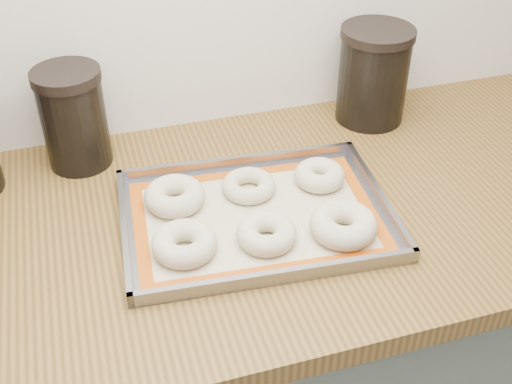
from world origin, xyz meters
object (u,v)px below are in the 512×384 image
object	(u,v)px
bagel_front_mid	(267,234)
bagel_back_right	(320,175)
canister_right	(373,75)
baking_tray	(256,216)
bagel_front_right	(343,225)
bagel_front_left	(184,244)
bagel_back_left	(175,196)
bagel_back_mid	(249,186)
canister_mid	(74,118)

from	to	relation	value
bagel_front_mid	bagel_back_right	distance (m)	0.19
canister_right	baking_tray	bearing A→B (deg)	-141.79
bagel_front_right	bagel_back_right	size ratio (longest dim) A/B	1.21
baking_tray	bagel_back_right	size ratio (longest dim) A/B	5.19
bagel_front_left	bagel_front_right	world-z (taller)	bagel_front_right
baking_tray	bagel_back_left	world-z (taller)	bagel_back_left
bagel_back_right	bagel_front_left	bearing A→B (deg)	-157.55
bagel_front_mid	canister_right	world-z (taller)	canister_right
bagel_front_left	bagel_back_right	size ratio (longest dim) A/B	1.14
bagel_back_left	bagel_back_mid	distance (m)	0.14
bagel_back_mid	canister_right	bearing A→B (deg)	30.29
bagel_front_mid	bagel_back_right	world-z (taller)	same
bagel_back_left	canister_mid	xyz separation A→B (m)	(-0.15, 0.20, 0.07)
bagel_front_left	bagel_front_mid	bearing A→B (deg)	-6.00
bagel_front_left	bagel_front_right	bearing A→B (deg)	-7.16
bagel_back_mid	canister_mid	distance (m)	0.36
bagel_front_right	bagel_front_left	bearing A→B (deg)	172.84
canister_mid	canister_right	distance (m)	0.61
bagel_front_right	bagel_back_left	distance (m)	0.30
bagel_front_left	bagel_front_mid	distance (m)	0.14
bagel_back_mid	canister_mid	xyz separation A→B (m)	(-0.28, 0.20, 0.08)
bagel_back_mid	canister_mid	bearing A→B (deg)	144.92
bagel_back_mid	canister_right	world-z (taller)	canister_right
canister_mid	canister_right	world-z (taller)	canister_right
canister_mid	canister_right	bearing A→B (deg)	-0.71
bagel_back_right	canister_right	xyz separation A→B (m)	(0.19, 0.20, 0.08)
canister_right	bagel_front_mid	bearing A→B (deg)	-135.63
bagel_front_left	baking_tray	bearing A→B (deg)	20.94
bagel_back_left	bagel_back_right	world-z (taller)	bagel_back_left
canister_right	bagel_back_right	bearing A→B (deg)	-133.91
baking_tray	canister_right	xyz separation A→B (m)	(0.34, 0.26, 0.10)
bagel_front_mid	bagel_front_right	distance (m)	0.13
baking_tray	bagel_back_left	xyz separation A→B (m)	(-0.13, 0.08, 0.02)
baking_tray	bagel_front_mid	size ratio (longest dim) A/B	4.84
bagel_front_mid	bagel_back_left	world-z (taller)	bagel_back_left
baking_tray	bagel_back_right	bearing A→B (deg)	23.87
bagel_back_left	bagel_back_mid	size ratio (longest dim) A/B	1.11
bagel_front_right	bagel_back_mid	xyz separation A→B (m)	(-0.12, 0.16, -0.01)
bagel_front_mid	bagel_front_right	world-z (taller)	bagel_front_right
baking_tray	bagel_back_left	distance (m)	0.15
canister_right	bagel_back_mid	bearing A→B (deg)	-149.71
bagel_front_left	canister_right	xyz separation A→B (m)	(0.47, 0.32, 0.08)
bagel_front_mid	canister_right	distance (m)	0.48
bagel_front_right	bagel_front_mid	bearing A→B (deg)	171.64
baking_tray	canister_right	bearing A→B (deg)	38.21
bagel_back_left	baking_tray	bearing A→B (deg)	-30.87
bagel_back_mid	bagel_back_right	world-z (taller)	bagel_back_right
canister_mid	bagel_front_mid	bearing A→B (deg)	-51.14
bagel_back_left	canister_mid	distance (m)	0.26
bagel_front_right	canister_mid	xyz separation A→B (m)	(-0.40, 0.36, 0.07)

